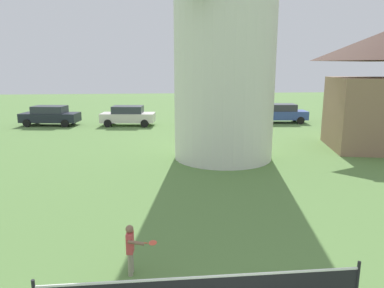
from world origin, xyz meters
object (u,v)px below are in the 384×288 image
Objects in this scene: parked_car_cream at (128,115)px; player_far at (131,247)px; parked_car_black at (50,115)px; parked_car_silver at (210,115)px; parked_car_red at (357,113)px; parked_car_blue at (280,113)px.

player_far is at bearing -85.50° from parked_car_cream.
parked_car_silver is (12.76, -0.86, -0.00)m from parked_car_black.
parked_car_silver and parked_car_red have the same top height.
parked_car_blue reaches higher than player_far.
parked_car_red is at bearing -1.88° from parked_car_black.
parked_car_black and parked_car_red have the same top height.
parked_car_cream is at bearing -178.67° from parked_car_blue.
parked_car_black is 12.79m from parked_car_silver.
parked_car_cream is 0.97× the size of parked_car_silver.
parked_car_red is at bearing 50.15° from player_far.
player_far is at bearing -117.10° from parked_car_blue.
parked_car_blue is at bearing 62.90° from player_far.
parked_car_cream is 1.06× the size of parked_car_red.
parked_car_blue is (18.79, -0.38, -0.00)m from parked_car_black.
parked_car_black is at bearing 109.81° from player_far.
parked_car_red is at bearing -3.96° from parked_car_blue.
parked_car_silver is (4.92, 20.91, 0.14)m from player_far.
parked_car_red is (17.48, 20.94, 0.14)m from player_far.
parked_car_blue is (12.61, 0.29, 0.00)m from parked_car_cream.
player_far is 21.17m from parked_car_cream.
parked_car_cream is at bearing 179.53° from parked_car_red.
player_far is at bearing -129.85° from parked_car_red.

